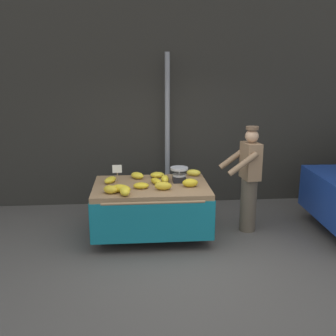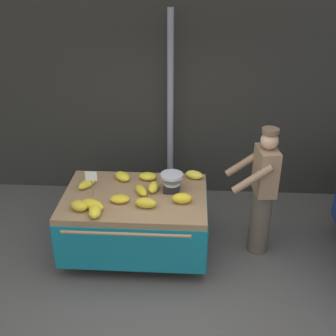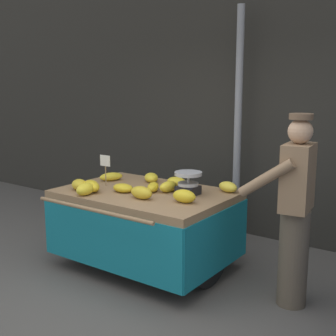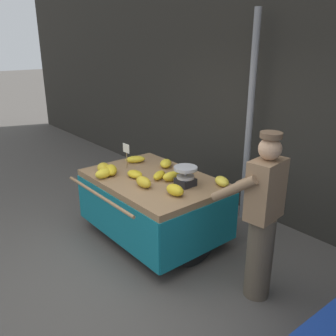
{
  "view_description": "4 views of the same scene",
  "coord_description": "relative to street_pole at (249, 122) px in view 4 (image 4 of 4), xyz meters",
  "views": [
    {
      "loc": [
        -0.69,
        -4.76,
        2.59
      ],
      "look_at": [
        -0.22,
        1.01,
        1.12
      ],
      "focal_mm": 42.14,
      "sensor_mm": 36.0,
      "label": 1
    },
    {
      "loc": [
        0.19,
        -3.42,
        3.54
      ],
      "look_at": [
        -0.07,
        1.08,
        1.21
      ],
      "focal_mm": 45.58,
      "sensor_mm": 36.0,
      "label": 2
    },
    {
      "loc": [
        2.37,
        -2.55,
        1.98
      ],
      "look_at": [
        -0.17,
        1.01,
        1.13
      ],
      "focal_mm": 47.95,
      "sensor_mm": 36.0,
      "label": 3
    },
    {
      "loc": [
        2.89,
        -1.51,
        2.48
      ],
      "look_at": [
        -0.26,
        1.09,
        1.02
      ],
      "focal_mm": 38.56,
      "sensor_mm": 36.0,
      "label": 4
    }
  ],
  "objects": [
    {
      "name": "back_wall",
      "position": [
        0.12,
        0.36,
        0.75
      ],
      "size": [
        16.0,
        0.24,
        4.36
      ],
      "primitive_type": "cube",
      "color": "#2D2B26",
      "rests_on": "ground"
    },
    {
      "name": "banana_bunch_10",
      "position": [
        -0.28,
        -1.35,
        -0.54
      ],
      "size": [
        0.22,
        0.27,
        0.09
      ],
      "primitive_type": "ellipsoid",
      "rotation": [
        0.0,
        0.0,
        0.49
      ],
      "color": "gold",
      "rests_on": "banana_cart"
    },
    {
      "name": "banana_bunch_5",
      "position": [
        -0.14,
        -1.27,
        -0.53
      ],
      "size": [
        0.15,
        0.24,
        0.11
      ],
      "primitive_type": "ellipsoid",
      "rotation": [
        0.0,
        0.0,
        3.03
      ],
      "color": "yellow",
      "rests_on": "banana_cart"
    },
    {
      "name": "banana_bunch_6",
      "position": [
        -0.19,
        -1.65,
        -0.52
      ],
      "size": [
        0.26,
        0.16,
        0.12
      ],
      "primitive_type": "ellipsoid",
      "rotation": [
        0.0,
        0.0,
        1.48
      ],
      "color": "gold",
      "rests_on": "banana_cart"
    },
    {
      "name": "banana_bunch_2",
      "position": [
        -0.96,
        -1.75,
        -0.53
      ],
      "size": [
        0.27,
        0.25,
        0.12
      ],
      "primitive_type": "ellipsoid",
      "rotation": [
        0.0,
        0.0,
        1.03
      ],
      "color": "gold",
      "rests_on": "banana_cart"
    },
    {
      "name": "weighing_scale",
      "position": [
        0.09,
        -1.24,
        -0.47
      ],
      "size": [
        0.28,
        0.28,
        0.24
      ],
      "color": "black",
      "rests_on": "banana_cart"
    },
    {
      "name": "banana_bunch_8",
      "position": [
        -0.52,
        -1.55,
        -0.54
      ],
      "size": [
        0.24,
        0.16,
        0.09
      ],
      "primitive_type": "ellipsoid",
      "rotation": [
        0.0,
        0.0,
        1.6
      ],
      "color": "gold",
      "rests_on": "banana_cart"
    },
    {
      "name": "price_sign",
      "position": [
        -0.87,
        -1.44,
        -0.34
      ],
      "size": [
        0.14,
        0.01,
        0.34
      ],
      "color": "#997A51",
      "rests_on": "banana_cart"
    },
    {
      "name": "banana_bunch_0",
      "position": [
        0.22,
        -1.52,
        -0.52
      ],
      "size": [
        0.24,
        0.15,
        0.13
      ],
      "primitive_type": "ellipsoid",
      "rotation": [
        0.0,
        0.0,
        1.6
      ],
      "color": "gold",
      "rests_on": "banana_cart"
    },
    {
      "name": "banana_bunch_3",
      "position": [
        0.36,
        -0.91,
        -0.53
      ],
      "size": [
        0.27,
        0.21,
        0.11
      ],
      "primitive_type": "ellipsoid",
      "rotation": [
        0.0,
        0.0,
        1.22
      ],
      "color": "yellow",
      "rests_on": "banana_cart"
    },
    {
      "name": "banana_bunch_1",
      "position": [
        -0.57,
        -1.01,
        -0.53
      ],
      "size": [
        0.28,
        0.28,
        0.1
      ],
      "primitive_type": "ellipsoid",
      "rotation": [
        0.0,
        0.0,
        0.76
      ],
      "color": "yellow",
      "rests_on": "banana_cart"
    },
    {
      "name": "banana_bunch_4",
      "position": [
        -0.99,
        -1.22,
        -0.54
      ],
      "size": [
        0.24,
        0.3,
        0.09
      ],
      "primitive_type": "ellipsoid",
      "rotation": [
        0.0,
        0.0,
        2.66
      ],
      "color": "yellow",
      "rests_on": "banana_cart"
    },
    {
      "name": "street_pole",
      "position": [
        0.0,
        0.0,
        0.0
      ],
      "size": [
        0.09,
        0.09,
        2.87
      ],
      "primitive_type": "cylinder",
      "color": "gray",
      "rests_on": "ground"
    },
    {
      "name": "banana_bunch_9",
      "position": [
        -0.8,
        -1.72,
        -0.53
      ],
      "size": [
        0.33,
        0.27,
        0.12
      ],
      "primitive_type": "ellipsoid",
      "rotation": [
        0.0,
        0.0,
        1.1
      ],
      "color": "gold",
      "rests_on": "banana_cart"
    },
    {
      "name": "banana_bunch_11",
      "position": [
        -0.24,
        -0.98,
        -0.54
      ],
      "size": [
        0.25,
        0.19,
        0.09
      ],
      "primitive_type": "ellipsoid",
      "rotation": [
        0.0,
        0.0,
        1.44
      ],
      "color": "yellow",
      "rests_on": "banana_cart"
    },
    {
      "name": "vendor_person",
      "position": [
        1.2,
        -1.27,
        -0.56
      ],
      "size": [
        0.62,
        0.56,
        1.71
      ],
      "color": "brown",
      "rests_on": "ground"
    },
    {
      "name": "ground_plane",
      "position": [
        0.12,
        -2.42,
        -1.43
      ],
      "size": [
        60.0,
        60.0,
        0.0
      ],
      "primitive_type": "plane",
      "color": "#514C47"
    },
    {
      "name": "banana_cart",
      "position": [
        -0.36,
        -1.38,
        -0.8
      ],
      "size": [
        1.78,
        1.41,
        0.85
      ],
      "color": "#93704C",
      "rests_on": "ground"
    },
    {
      "name": "banana_bunch_7",
      "position": [
        -0.75,
        -1.86,
        -0.52
      ],
      "size": [
        0.17,
        0.25,
        0.12
      ],
      "primitive_type": "ellipsoid",
      "rotation": [
        0.0,
        0.0,
        0.12
      ],
      "color": "yellow",
      "rests_on": "banana_cart"
    }
  ]
}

